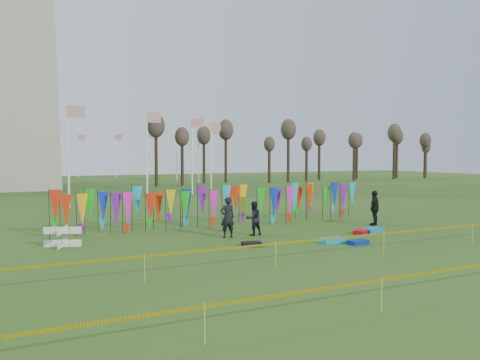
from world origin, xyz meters
name	(u,v)px	position (x,y,z in m)	size (l,w,h in m)	color
ground	(293,250)	(0.00, 0.00, 0.00)	(160.00, 160.00, 0.00)	#274B15
banner_row	(226,203)	(0.28, 7.48, 1.31)	(18.64, 0.64, 2.20)	black
caution_tape_near	(320,241)	(-0.22, -2.19, 0.78)	(26.00, 0.02, 0.90)	#E4D404
caution_tape_far	(436,273)	(-0.22, -7.57, 0.78)	(26.00, 0.02, 0.90)	#E4D404
tree_line	(316,141)	(32.00, 44.00, 6.17)	(53.92, 1.92, 7.84)	#392A1C
box_kite	(63,237)	(-8.65, 4.89, 0.45)	(0.82, 0.82, 0.91)	red
person_left	(227,217)	(-1.24, 3.93, 0.99)	(0.72, 0.53, 1.97)	black
person_mid	(254,218)	(0.20, 3.97, 0.85)	(0.82, 0.51, 1.69)	black
person_right	(375,208)	(7.93, 3.92, 0.99)	(1.16, 0.66, 1.98)	black
kite_bag_turquoise	(333,240)	(2.48, 0.58, 0.12)	(1.18, 0.59, 0.24)	#0DA5CD
kite_bag_blue	(358,242)	(3.32, -0.18, 0.10)	(0.94, 0.49, 0.20)	#0A2AA2
kite_bag_red	(362,232)	(5.38, 1.99, 0.11)	(1.18, 0.54, 0.22)	red
kite_bag_black	(251,244)	(-1.20, 1.48, 0.10)	(0.85, 0.49, 0.20)	black
kite_bag_teal	(373,230)	(6.18, 2.04, 0.11)	(1.18, 0.56, 0.23)	#0D82C1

